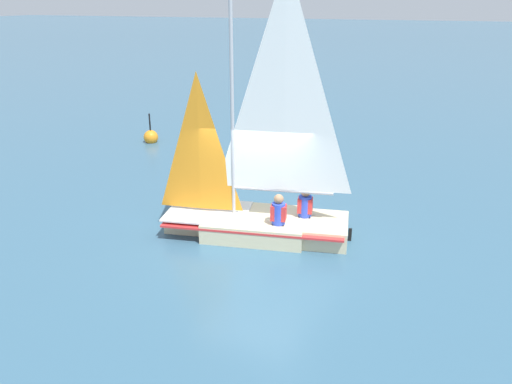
% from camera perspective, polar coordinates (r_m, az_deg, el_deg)
% --- Properties ---
extents(ground_plane, '(260.00, 260.00, 0.00)m').
position_cam_1_polar(ground_plane, '(11.92, -0.00, -4.71)').
color(ground_plane, '#38607A').
extents(sailboat_main, '(2.32, 4.44, 6.10)m').
position_cam_1_polar(sailboat_main, '(11.57, 0.28, -1.02)').
color(sailboat_main, beige).
rests_on(sailboat_main, ground_plane).
extents(sailor_helm, '(0.35, 0.38, 1.16)m').
position_cam_1_polar(sailor_helm, '(11.27, 2.58, -2.86)').
color(sailor_helm, black).
rests_on(sailor_helm, ground_plane).
extents(sailor_crew, '(0.35, 0.38, 1.16)m').
position_cam_1_polar(sailor_crew, '(11.70, 5.62, -1.94)').
color(sailor_crew, black).
rests_on(sailor_crew, ground_plane).
extents(buoy_marker, '(0.56, 0.56, 1.21)m').
position_cam_1_polar(buoy_marker, '(19.86, -11.92, 6.17)').
color(buoy_marker, orange).
rests_on(buoy_marker, ground_plane).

